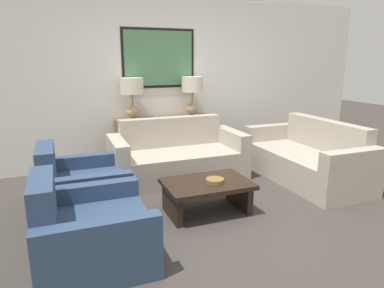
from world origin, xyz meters
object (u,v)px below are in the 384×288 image
object	(u,v)px
table_lamp_left	(132,92)
couch_by_side	(307,160)
decorative_bowl	(215,181)
armchair_near_camera	(89,232)
coffee_table	(207,190)
table_lamp_right	(192,90)
armchair_near_back_wall	(81,189)
console_table	(164,142)
couch_by_back_wall	(177,158)

from	to	relation	value
table_lamp_left	couch_by_side	bearing A→B (deg)	-32.72
decorative_bowl	armchair_near_camera	world-z (taller)	armchair_near_camera
coffee_table	table_lamp_left	bearing A→B (deg)	102.24
coffee_table	armchair_near_camera	bearing A→B (deg)	-157.97
coffee_table	decorative_bowl	size ratio (longest dim) A/B	4.70
table_lamp_right	coffee_table	distance (m)	2.19
couch_by_side	armchair_near_camera	world-z (taller)	couch_by_side
table_lamp_right	armchair_near_back_wall	bearing A→B (deg)	-143.95
decorative_bowl	couch_by_side	bearing A→B (deg)	17.84
armchair_near_camera	couch_by_side	bearing A→B (deg)	18.32
couch_by_side	armchair_near_back_wall	world-z (taller)	couch_by_side
console_table	couch_by_back_wall	bearing A→B (deg)	-90.00
decorative_bowl	armchair_near_back_wall	size ratio (longest dim) A/B	0.21
couch_by_side	coffee_table	size ratio (longest dim) A/B	1.99
coffee_table	armchair_near_back_wall	xyz separation A→B (m)	(-1.31, 0.53, 0.00)
console_table	coffee_table	xyz separation A→B (m)	(-0.08, -1.90, -0.13)
console_table	couch_by_back_wall	distance (m)	0.66
table_lamp_right	table_lamp_left	bearing A→B (deg)	180.00
couch_by_side	armchair_near_camera	xyz separation A→B (m)	(-3.09, -1.02, -0.03)
console_table	table_lamp_right	xyz separation A→B (m)	(0.49, 0.00, 0.82)
console_table	table_lamp_left	bearing A→B (deg)	180.00
table_lamp_left	decorative_bowl	xyz separation A→B (m)	(0.48, -1.95, -0.82)
couch_by_back_wall	decorative_bowl	size ratio (longest dim) A/B	9.37
couch_by_side	armchair_near_back_wall	bearing A→B (deg)	179.27
couch_by_back_wall	coffee_table	bearing A→B (deg)	-93.54
table_lamp_right	couch_by_side	xyz separation A→B (m)	(1.21, -1.41, -0.92)
table_lamp_right	armchair_near_camera	distance (m)	3.21
armchair_near_camera	armchair_near_back_wall	bearing A→B (deg)	90.00
couch_by_back_wall	armchair_near_back_wall	bearing A→B (deg)	-152.87
decorative_bowl	armchair_near_camera	size ratio (longest dim) A/B	0.21
table_lamp_left	table_lamp_right	size ratio (longest dim) A/B	1.00
couch_by_back_wall	coffee_table	distance (m)	1.25
console_table	decorative_bowl	bearing A→B (deg)	-90.21
decorative_bowl	table_lamp_left	bearing A→B (deg)	103.83
decorative_bowl	armchair_near_back_wall	world-z (taller)	armchair_near_back_wall
console_table	table_lamp_left	size ratio (longest dim) A/B	2.37
table_lamp_right	couch_by_back_wall	world-z (taller)	table_lamp_right
couch_by_back_wall	armchair_near_back_wall	world-z (taller)	couch_by_back_wall
table_lamp_right	couch_by_back_wall	bearing A→B (deg)	-126.72
couch_by_side	decorative_bowl	world-z (taller)	couch_by_side
table_lamp_left	coffee_table	xyz separation A→B (m)	(0.41, -1.90, -0.95)
couch_by_side	decorative_bowl	distance (m)	1.79
table_lamp_right	armchair_near_back_wall	distance (m)	2.50
decorative_bowl	armchair_near_back_wall	distance (m)	1.51
console_table	armchair_near_camera	world-z (taller)	armchair_near_camera
table_lamp_left	couch_by_side	xyz separation A→B (m)	(2.19, -1.41, -0.92)
console_table	armchair_near_back_wall	bearing A→B (deg)	-135.47
couch_by_back_wall	coffee_table	xyz separation A→B (m)	(-0.08, -1.24, -0.03)
decorative_bowl	armchair_near_back_wall	bearing A→B (deg)	156.94
console_table	coffee_table	size ratio (longest dim) A/B	1.58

